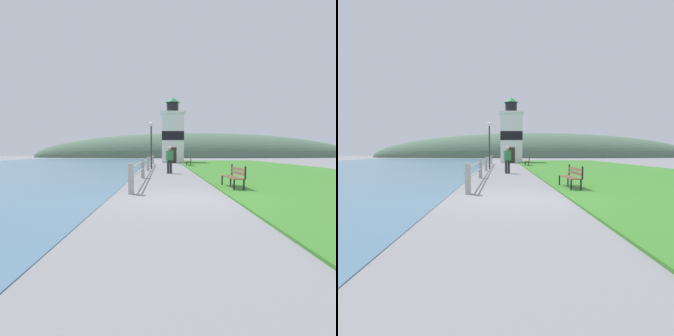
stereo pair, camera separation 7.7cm
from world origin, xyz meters
TOP-DOWN VIEW (x-y plane):
  - ground_plane at (0.00, 0.00)m, footprint 160.00×160.00m
  - grass_verge at (7.68, 13.37)m, footprint 12.00×40.11m
  - seawall_railing at (-1.58, 11.86)m, footprint 0.18×21.91m
  - park_bench_near at (2.38, 2.19)m, footprint 0.56×1.64m
  - park_bench_midway at (2.31, 18.93)m, footprint 0.70×1.99m
  - lighthouse at (0.87, 26.91)m, footprint 3.24×3.24m
  - person_strolling at (-0.01, 9.50)m, footprint 0.50×0.40m
  - lamp_post at (-1.43, 14.10)m, footprint 0.36×0.36m
  - distant_hillside at (8.00, 56.74)m, footprint 80.00×16.00m

SIDE VIEW (x-z plane):
  - ground_plane at x=0.00m, z-range 0.00..0.00m
  - distant_hillside at x=8.00m, z-range -6.00..6.00m
  - grass_verge at x=7.68m, z-range 0.00..0.06m
  - park_bench_near at x=2.38m, z-range 0.07..1.01m
  - park_bench_midway at x=2.31m, z-range 0.07..1.01m
  - seawall_railing at x=-1.58m, z-range 0.09..1.17m
  - person_strolling at x=-0.01m, z-range 0.08..1.89m
  - lamp_post at x=-1.43m, z-range 0.76..4.72m
  - lighthouse at x=0.87m, z-range -0.57..8.04m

